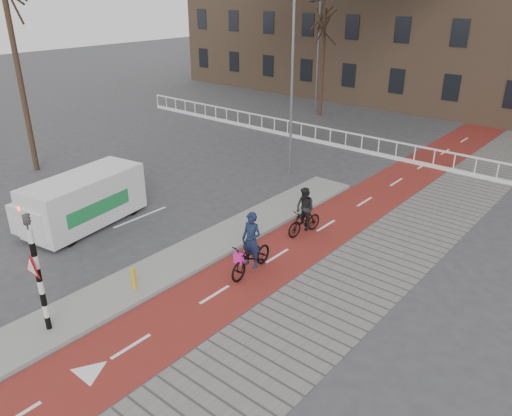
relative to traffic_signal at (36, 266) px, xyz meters
The scene contains 14 objects.
ground 2.90m from the traffic_signal, 73.47° to the left, with size 120.00×120.00×0.00m, color #38383A.
bike_lane 12.36m from the traffic_signal, 80.09° to the left, with size 2.50×60.00×0.01m, color maroon.
sidewalk 13.13m from the traffic_signal, 67.82° to the left, with size 3.00×60.00×0.01m, color slate.
curb_island 6.32m from the traffic_signal, 90.95° to the left, with size 1.80×16.00×0.12m, color gray.
traffic_signal is the anchor object (origin of this frame).
bollard 3.05m from the traffic_signal, 86.27° to the left, with size 0.12×0.12×0.69m, color #E1A70C.
cyclist_near 6.19m from the traffic_signal, 69.48° to the left, with size 0.86×2.04×2.05m.
cyclist_far 9.22m from the traffic_signal, 78.38° to the left, with size 0.83×1.68×1.77m.
van 6.62m from the traffic_signal, 138.47° to the left, with size 2.49×4.75×1.95m.
railing 19.60m from the traffic_signal, 103.02° to the left, with size 28.00×0.10×0.99m.
tree_left 14.02m from the traffic_signal, 153.06° to the left, with size 0.25×0.25×9.35m, color #2F1F15.
tree_mid 26.07m from the traffic_signal, 107.59° to the left, with size 0.25×0.25×6.99m, color #2F1F15.
streetlight_near 14.17m from the traffic_signal, 99.75° to the left, with size 0.12×0.12×8.87m, color slate.
streetlight_left 27.20m from the traffic_signal, 108.97° to the left, with size 0.12×0.12×7.53m, color slate.
Camera 1 is at (10.34, -6.67, 8.26)m, focal length 35.00 mm.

